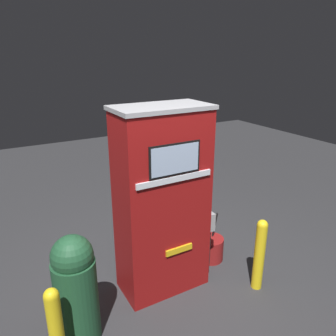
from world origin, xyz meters
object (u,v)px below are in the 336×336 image
(safety_bollard, at_px, (260,253))
(gas_pump, at_px, (162,203))
(trash_bin, at_px, (76,288))
(safety_bollard_far, at_px, (56,330))
(squeegee_bucket, at_px, (210,248))

(safety_bollard, bearing_deg, gas_pump, 147.13)
(gas_pump, xyz_separation_m, trash_bin, (-0.99, -0.26, -0.46))
(safety_bollard_far, bearing_deg, gas_pump, 23.48)
(gas_pump, bearing_deg, safety_bollard_far, -156.52)
(trash_bin, distance_m, safety_bollard_far, 0.37)
(gas_pump, xyz_separation_m, safety_bollard, (0.86, -0.56, -0.56))
(squeegee_bucket, bearing_deg, gas_pump, -171.11)
(gas_pump, height_order, trash_bin, gas_pump)
(trash_bin, xyz_separation_m, safety_bollard_far, (-0.23, -0.27, -0.10))
(trash_bin, bearing_deg, squeegee_bucket, 12.29)
(squeegee_bucket, bearing_deg, safety_bollard_far, -161.74)
(gas_pump, relative_size, squeegee_bucket, 3.09)
(gas_pump, xyz_separation_m, squeegee_bucket, (0.73, 0.11, -0.84))
(trash_bin, bearing_deg, safety_bollard_far, -130.53)
(gas_pump, bearing_deg, safety_bollard, -32.87)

